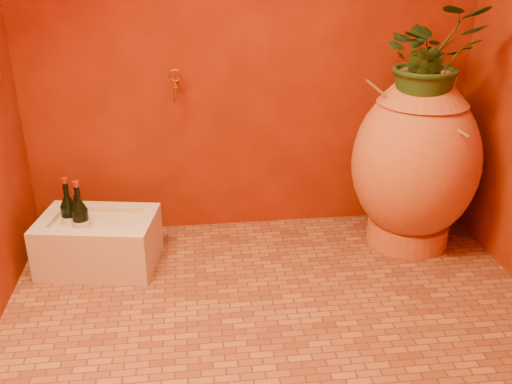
{
  "coord_description": "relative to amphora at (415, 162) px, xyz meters",
  "views": [
    {
      "loc": [
        -0.36,
        -2.1,
        1.57
      ],
      "look_at": [
        -0.05,
        0.35,
        0.49
      ],
      "focal_mm": 40.0,
      "sensor_mm": 36.0,
      "label": 1
    }
  ],
  "objects": [
    {
      "name": "amphora",
      "position": [
        0.0,
        0.0,
        0.0
      ],
      "size": [
        0.84,
        0.84,
        0.98
      ],
      "rotation": [
        0.0,
        0.0,
        0.27
      ],
      "color": "#C77138",
      "rests_on": "floor"
    },
    {
      "name": "plant_side",
      "position": [
        -0.05,
        -0.06,
        0.44
      ],
      "size": [
        0.27,
        0.28,
        0.39
      ],
      "primitive_type": "imported",
      "rotation": [
        0.0,
        0.0,
        -0.84
      ],
      "color": "#204318",
      "rests_on": "amphora"
    },
    {
      "name": "wine_bottle_a",
      "position": [
        -1.78,
        -0.07,
        -0.23
      ],
      "size": [
        0.07,
        0.07,
        0.29
      ],
      "color": "black",
      "rests_on": "stone_basin"
    },
    {
      "name": "plant_main",
      "position": [
        0.01,
        -0.02,
        0.55
      ],
      "size": [
        0.5,
        0.44,
        0.55
      ],
      "primitive_type": "imported",
      "rotation": [
        0.0,
        0.0,
        0.02
      ],
      "color": "#204318",
      "rests_on": "amphora"
    },
    {
      "name": "stone_basin",
      "position": [
        -1.7,
        -0.05,
        -0.35
      ],
      "size": [
        0.65,
        0.5,
        0.28
      ],
      "rotation": [
        0.0,
        0.0,
        -0.18
      ],
      "color": "beige",
      "rests_on": "floor"
    },
    {
      "name": "wine_bottle_c",
      "position": [
        -1.83,
        -0.04,
        -0.21
      ],
      "size": [
        0.08,
        0.08,
        0.35
      ],
      "color": "black",
      "rests_on": "stone_basin"
    },
    {
      "name": "wall_tap",
      "position": [
        -1.26,
        0.27,
        0.4
      ],
      "size": [
        0.07,
        0.15,
        0.16
      ],
      "color": "olive",
      "rests_on": "wall_back"
    },
    {
      "name": "wine_bottle_b",
      "position": [
        -1.77,
        -0.1,
        -0.21
      ],
      "size": [
        0.09,
        0.09,
        0.35
      ],
      "color": "black",
      "rests_on": "stone_basin"
    },
    {
      "name": "wall_back",
      "position": [
        -0.85,
        0.35,
        0.76
      ],
      "size": [
        2.5,
        0.02,
        2.5
      ],
      "primitive_type": "cube",
      "color": "#611C05",
      "rests_on": "ground"
    },
    {
      "name": "floor",
      "position": [
        -0.85,
        -0.65,
        -0.49
      ],
      "size": [
        2.5,
        2.5,
        0.0
      ],
      "primitive_type": "plane",
      "color": "#9A5A32",
      "rests_on": "ground"
    }
  ]
}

